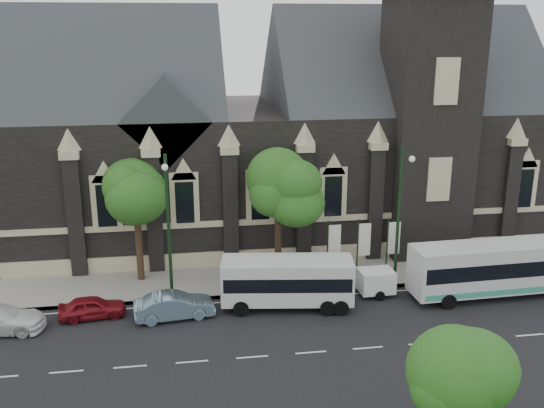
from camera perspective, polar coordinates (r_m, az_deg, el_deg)
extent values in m
plane|color=black|center=(31.52, -1.85, -14.11)|extent=(160.00, 160.00, 0.00)
cube|color=gray|center=(39.92, -3.50, -7.13)|extent=(80.00, 5.00, 0.15)
cube|color=black|center=(48.28, 0.04, 3.25)|extent=(40.00, 15.00, 10.00)
cube|color=#2E3135|center=(47.11, -14.71, 8.57)|extent=(16.00, 15.00, 15.00)
cube|color=#2E3135|center=(49.88, 11.63, 9.18)|extent=(20.00, 15.00, 15.00)
cube|color=#2E3135|center=(42.41, -9.87, 8.04)|extent=(6.00, 6.00, 6.00)
cube|color=black|center=(44.49, 14.19, 6.87)|extent=(5.50, 5.50, 18.00)
cube|color=beige|center=(41.59, 1.61, -1.51)|extent=(40.00, 0.22, 0.40)
cube|color=beige|center=(42.47, 1.58, -4.85)|extent=(40.00, 0.25, 1.20)
cube|color=black|center=(40.70, -1.11, 0.44)|extent=(1.20, 0.12, 2.80)
sphere|color=#28591B|center=(22.83, 16.77, -14.70)|extent=(3.20, 3.20, 3.20)
sphere|color=#28591B|center=(23.24, 17.63, -12.48)|extent=(2.40, 2.40, 2.40)
cylinder|color=black|center=(40.47, 0.57, -3.85)|extent=(0.44, 0.44, 3.96)
sphere|color=#28591B|center=(39.35, 0.58, 1.15)|extent=(3.84, 3.84, 3.84)
sphere|color=#28591B|center=(39.98, 1.44, 2.46)|extent=(2.88, 2.88, 2.88)
cylinder|color=black|center=(40.12, -12.27, -4.43)|extent=(0.44, 0.44, 3.96)
sphere|color=#28591B|center=(39.01, -12.58, 0.50)|extent=(3.68, 3.68, 3.68)
sphere|color=#28591B|center=(39.45, -11.59, 1.78)|extent=(2.76, 2.76, 2.76)
cylinder|color=black|center=(38.45, 11.71, -1.34)|extent=(0.20, 0.20, 9.00)
cylinder|color=black|center=(36.68, 12.51, 4.54)|extent=(0.10, 1.60, 0.10)
sphere|color=silver|center=(35.97, 12.95, 4.12)|extent=(0.36, 0.36, 0.36)
cylinder|color=black|center=(36.16, -9.62, -2.37)|extent=(0.20, 0.20, 9.00)
cylinder|color=black|center=(34.27, -9.97, 3.86)|extent=(0.10, 1.60, 0.10)
sphere|color=silver|center=(33.51, -9.98, 3.40)|extent=(0.36, 0.36, 0.36)
cylinder|color=black|center=(39.66, 5.21, -4.33)|extent=(0.10, 0.10, 4.00)
cube|color=white|center=(39.56, 5.87, -3.48)|extent=(0.80, 0.04, 2.20)
cylinder|color=black|center=(40.17, 7.99, -4.15)|extent=(0.10, 0.10, 4.00)
cube|color=white|center=(40.09, 8.64, -3.31)|extent=(0.80, 0.04, 2.20)
cylinder|color=black|center=(40.76, 10.69, -3.97)|extent=(0.10, 0.10, 4.00)
cube|color=white|center=(40.71, 11.34, -3.14)|extent=(0.80, 0.04, 2.20)
cube|color=silver|center=(39.82, 20.79, -5.45)|extent=(11.59, 2.82, 2.91)
cube|color=black|center=(39.76, 20.81, -5.21)|extent=(11.13, 2.85, 0.94)
cube|color=#389C75|center=(40.24, 20.62, -6.97)|extent=(11.13, 2.84, 0.35)
cylinder|color=black|center=(37.53, 16.18, -8.77)|extent=(0.91, 0.31, 0.90)
cylinder|color=black|center=(39.47, 14.63, -7.35)|extent=(0.91, 0.31, 0.90)
cylinder|color=black|center=(43.09, 23.72, -6.20)|extent=(0.91, 0.31, 0.90)
cube|color=silver|center=(35.86, 1.42, -7.11)|extent=(7.87, 3.40, 2.49)
cube|color=black|center=(35.81, 1.42, -6.92)|extent=(7.58, 3.40, 0.82)
cylinder|color=black|center=(35.29, -2.91, -9.75)|extent=(0.93, 0.40, 0.90)
cylinder|color=black|center=(37.46, -2.79, -8.14)|extent=(0.93, 0.40, 0.90)
cylinder|color=black|center=(35.46, 5.22, -9.67)|extent=(0.93, 0.40, 0.90)
cylinder|color=black|center=(37.61, 4.85, -8.07)|extent=(0.93, 0.40, 0.90)
cylinder|color=black|center=(35.55, 6.46, -9.64)|extent=(0.93, 0.40, 0.90)
cylinder|color=black|center=(37.70, 6.01, -8.05)|extent=(0.93, 0.40, 0.90)
cube|color=white|center=(38.16, 9.68, -7.08)|extent=(2.15, 1.65, 1.36)
cylinder|color=black|center=(37.76, 10.05, -8.44)|extent=(0.59, 0.23, 0.59)
cylinder|color=black|center=(39.09, 9.23, -7.51)|extent=(0.59, 0.23, 0.59)
cylinder|color=black|center=(38.79, 11.55, -7.38)|extent=(1.26, 0.13, 0.08)
imported|color=#708EA2|center=(35.36, -9.12, -9.38)|extent=(4.66, 2.12, 1.48)
imported|color=maroon|center=(36.47, -16.45, -9.24)|extent=(3.86, 1.91, 1.26)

